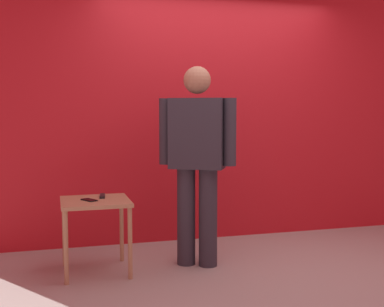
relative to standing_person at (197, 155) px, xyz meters
name	(u,v)px	position (x,y,z in m)	size (l,w,h in m)	color
ground_plane	(272,278)	(0.48, -0.49, -0.96)	(12.00, 12.00, 0.00)	#9E9991
back_wall_red	(217,88)	(0.48, 0.91, 0.62)	(5.24, 0.12, 3.16)	red
standing_person	(197,155)	(0.00, 0.00, 0.00)	(0.64, 0.43, 1.72)	#2D2D38
side_table	(95,211)	(-0.86, 0.04, -0.44)	(0.56, 0.56, 0.61)	tan
cell_phone	(89,200)	(-0.92, 0.02, -0.35)	(0.07, 0.14, 0.01)	black
tv_remote	(102,196)	(-0.79, 0.16, -0.34)	(0.04, 0.17, 0.02)	black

